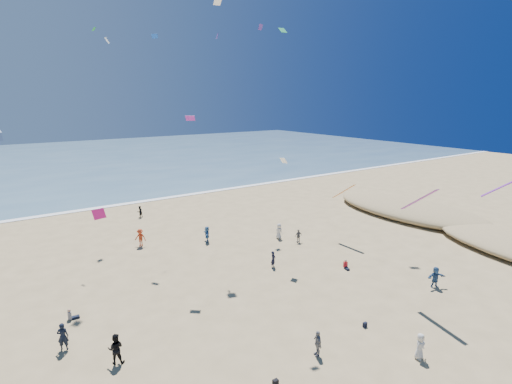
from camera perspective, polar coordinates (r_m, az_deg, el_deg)
ocean at (r=109.37m, az=-28.00°, el=3.70°), size 220.00×100.00×0.06m
surf_line at (r=60.82m, az=-21.96°, el=-2.18°), size 220.00×1.20×0.08m
standing_flyers at (r=33.93m, az=-2.90°, el=-11.72°), size 33.72×45.31×1.88m
seated_group at (r=24.78m, az=3.50°, el=-23.31°), size 23.34×24.20×0.84m
black_backpack at (r=23.90m, az=2.81°, el=-25.57°), size 0.30×0.22×0.38m
navy_bag at (r=29.52m, az=15.30°, el=-17.81°), size 0.28×0.18×0.34m
kites_aloft at (r=33.85m, az=7.04°, el=11.56°), size 47.17×39.38×28.60m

